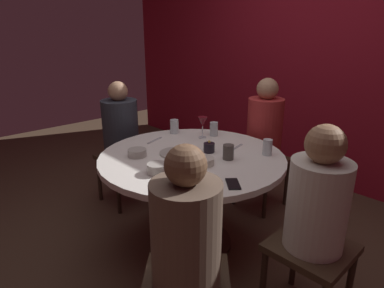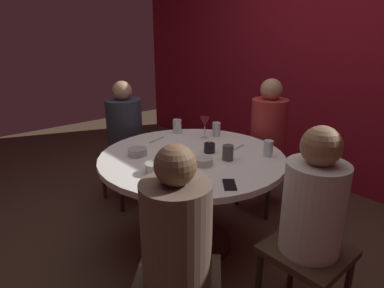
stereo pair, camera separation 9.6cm
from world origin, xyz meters
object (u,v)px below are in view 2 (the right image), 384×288
Objects in this scene: bowl_salad_center at (204,161)px; cup_far_edge at (182,179)px; seated_diner_right at (313,209)px; candle_holder at (209,148)px; dinner_plate at (176,153)px; cup_by_left_diner at (216,129)px; seated_diner_front_right at (177,238)px; bowl_serving_large at (137,152)px; seated_diner_left at (125,129)px; wine_glass at (205,123)px; seated_diner_back at (268,131)px; cell_phone at (229,185)px; dining_table at (192,175)px; cup_near_candle at (268,148)px; bowl_small_white at (155,168)px; cup_center_front at (228,153)px; cup_by_right_diner at (177,126)px.

bowl_salad_center is 1.09× the size of cup_far_edge.
seated_diner_right reaches higher than cup_far_edge.
candle_holder is 0.39× the size of dinner_plate.
candle_holder is at bearing -51.80° from cup_by_left_diner.
seated_diner_front_right reaches higher than candle_holder.
bowl_salad_center is at bearing 1.98° from dinner_plate.
seated_diner_left is at bearing 156.98° from bowl_serving_large.
wine_glass reaches higher than dinner_plate.
seated_diner_back is 8.47× the size of cell_phone.
dining_table is at bearing 132.93° from cup_far_edge.
cup_by_left_diner is 1.01× the size of cup_far_edge.
seated_diner_back reaches higher than cup_near_candle.
dinner_plate is at bearing -4.99° from seated_diner_left.
wine_glass is at bearing -175.02° from cup_near_candle.
seated_diner_right is at bearing 150.88° from cell_phone.
bowl_salad_center is at bearing -52.22° from cup_by_left_diner.
cup_far_edge is at bearing -50.84° from wine_glass.
seated_diner_back is at bearing 64.83° from cup_by_left_diner.
seated_diner_right is (0.93, -0.88, -0.02)m from seated_diner_back.
seated_diner_front_right is at bearing -26.79° from bowl_small_white.
cup_center_front is at bearing -9.81° from seated_diner_right.
seated_diner_back is (0.00, 0.88, 0.15)m from dining_table.
candle_holder is 0.50m from bowl_small_white.
seated_diner_back reaches higher than bowl_small_white.
cup_far_edge is at bearing 15.88° from seated_diner_back.
cup_center_front is (0.32, 0.20, 0.04)m from dinner_plate.
candle_holder is 0.51× the size of wine_glass.
cup_near_candle is at bearing 48.25° from bowl_serving_large.
seated_diner_back is (0.94, 0.88, 0.02)m from seated_diner_left.
bowl_serving_large is 1.13× the size of cup_by_left_diner.
bowl_salad_center is 0.48m from cup_near_candle.
seated_diner_right is 9.27× the size of bowl_salad_center.
candle_holder is (-0.89, 0.13, 0.06)m from seated_diner_right.
cup_by_left_diner is (-0.20, 0.44, 0.21)m from dining_table.
seated_diner_front_right is 0.54m from cell_phone.
cup_by_right_diner is at bearing -171.03° from cup_near_candle.
cup_near_candle reaches higher than bowl_serving_large.
seated_diner_right is at bearing -10.01° from cup_by_right_diner.
bowl_serving_large is 1.03× the size of bowl_small_white.
bowl_small_white is (0.18, -0.30, 0.02)m from dinner_plate.
cup_near_candle and cup_far_edge have the same top height.
bowl_small_white is (1.02, -0.37, 0.05)m from seated_diner_left.
seated_diner_left reaches higher than cell_phone.
cup_by_right_diner is at bearing 152.61° from dining_table.
cup_far_edge is (-0.15, -0.23, 0.05)m from cell_phone.
cup_far_edge is at bearing -16.59° from seated_diner_left.
bowl_salad_center is at bearing -52.93° from candle_holder.
seated_diner_back is at bearing 52.56° from cup_by_right_diner.
seated_diner_right is at bearing -34.04° from cup_near_candle.
cup_by_left_diner reaches higher than cup_near_candle.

